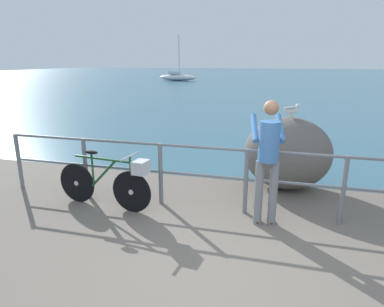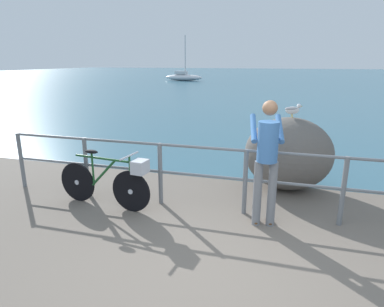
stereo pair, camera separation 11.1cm
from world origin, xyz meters
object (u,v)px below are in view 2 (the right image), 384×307
(breakwater_boulder_main, at_px, (288,154))
(seagull, at_px, (293,109))
(sailboat, at_px, (183,77))
(bicycle, at_px, (111,180))
(person_at_railing, at_px, (267,158))

(breakwater_boulder_main, xyz_separation_m, seagull, (0.01, 0.02, 0.80))
(breakwater_boulder_main, relative_size, sailboat, 0.32)
(bicycle, xyz_separation_m, person_at_railing, (2.37, 0.09, 0.53))
(breakwater_boulder_main, bearing_deg, seagull, 60.15)
(seagull, distance_m, sailboat, 32.98)
(breakwater_boulder_main, height_order, sailboat, sailboat)
(seagull, bearing_deg, bicycle, -177.85)
(bicycle, relative_size, sailboat, 0.35)
(breakwater_boulder_main, relative_size, seagull, 4.74)
(bicycle, height_order, breakwater_boulder_main, breakwater_boulder_main)
(breakwater_boulder_main, xyz_separation_m, sailboat, (-11.71, 30.83, -0.23))
(bicycle, distance_m, sailboat, 33.69)
(person_at_railing, height_order, breakwater_boulder_main, person_at_railing)
(seagull, bearing_deg, breakwater_boulder_main, -149.20)
(breakwater_boulder_main, bearing_deg, person_at_railing, -100.97)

